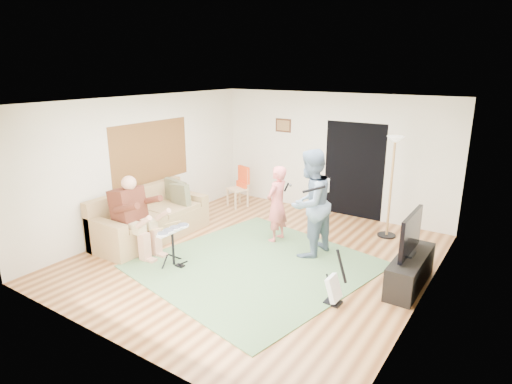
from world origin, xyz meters
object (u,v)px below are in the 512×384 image
at_px(singer, 277,204).
at_px(torchiere_lamp, 393,169).
at_px(tv_cabinet, 410,271).
at_px(guitarist, 310,203).
at_px(television, 411,233).
at_px(dining_chair, 238,192).
at_px(sofa, 148,222).
at_px(guitar_spare, 334,288).
at_px(drum_kit, 173,249).

xyz_separation_m(singer, torchiere_lamp, (1.71, 1.40, 0.63)).
height_order(singer, tv_cabinet, singer).
distance_m(singer, guitarist, 0.86).
xyz_separation_m(singer, television, (2.57, -0.40, 0.11)).
bearing_deg(dining_chair, sofa, -76.74).
relative_size(guitar_spare, television, 0.85).
bearing_deg(torchiere_lamp, drum_kit, -128.23).
bearing_deg(tv_cabinet, television, 180.00).
relative_size(drum_kit, guitar_spare, 0.81).
bearing_deg(sofa, singer, 29.58).
bearing_deg(torchiere_lamp, guitarist, -119.22).
distance_m(guitar_spare, tv_cabinet, 1.35).
xyz_separation_m(torchiere_lamp, tv_cabinet, (0.91, -1.80, -1.11)).
height_order(guitar_spare, television, television).
relative_size(singer, guitar_spare, 1.75).
bearing_deg(singer, guitar_spare, 53.23).
distance_m(singer, tv_cabinet, 2.69).
relative_size(sofa, guitarist, 1.22).
bearing_deg(guitar_spare, singer, 140.69).
bearing_deg(guitar_spare, sofa, 175.94).
distance_m(drum_kit, guitar_spare, 2.78).
distance_m(singer, torchiere_lamp, 2.30).
relative_size(drum_kit, torchiere_lamp, 0.34).
bearing_deg(torchiere_lamp, guitar_spare, -86.86).
bearing_deg(guitarist, television, 91.96).
distance_m(dining_chair, tv_cabinet, 4.79).
distance_m(sofa, torchiere_lamp, 4.82).
distance_m(torchiere_lamp, television, 2.06).
bearing_deg(sofa, drum_kit, -26.49).
height_order(torchiere_lamp, dining_chair, torchiere_lamp).
height_order(drum_kit, torchiere_lamp, torchiere_lamp).
distance_m(drum_kit, torchiere_lamp, 4.32).
bearing_deg(guitar_spare, drum_kit, -172.51).
height_order(drum_kit, guitarist, guitarist).
xyz_separation_m(guitarist, torchiere_lamp, (0.91, 1.62, 0.41)).
relative_size(guitarist, dining_chair, 1.99).
bearing_deg(guitarist, dining_chair, -112.53).
height_order(guitarist, dining_chair, guitarist).
distance_m(guitarist, torchiere_lamp, 1.91).
xyz_separation_m(drum_kit, guitarist, (1.68, 1.67, 0.66)).
bearing_deg(television, singer, 171.14).
bearing_deg(dining_chair, television, -0.63).
distance_m(dining_chair, television, 4.77).
xyz_separation_m(sofa, dining_chair, (0.33, 2.56, 0.03)).
bearing_deg(tv_cabinet, guitarist, 174.52).
bearing_deg(guitarist, torchiere_lamp, 158.37).
distance_m(sofa, dining_chair, 2.58).
bearing_deg(tv_cabinet, drum_kit, -156.91).
bearing_deg(drum_kit, television, 23.39).
bearing_deg(singer, sofa, -57.88).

